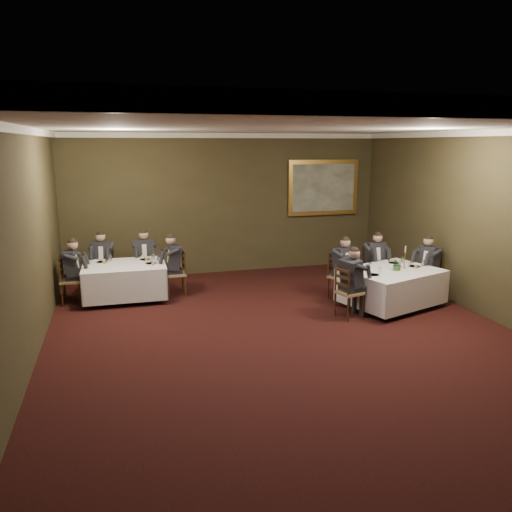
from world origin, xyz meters
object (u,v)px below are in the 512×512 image
chair_main_backright (373,279)px  diner_sec_endleft (71,279)px  table_second (125,279)px  chair_sec_backleft (104,277)px  table_main (391,285)px  chair_sec_endleft (72,290)px  chair_sec_backright (145,275)px  chair_main_endright (428,284)px  diner_sec_backleft (104,268)px  chair_main_endleft (348,303)px  diner_main_backleft (341,275)px  painting (323,188)px  chair_sec_endright (176,283)px  diner_sec_endright (176,273)px  candlestick (405,260)px  diner_main_backright (374,269)px  chair_main_backleft (340,286)px  diner_sec_backright (145,265)px  diner_main_endleft (349,291)px  diner_main_endright (429,274)px  centerpiece (397,263)px

chair_main_backright → diner_sec_endleft: bearing=-11.0°
table_second → chair_sec_backleft: 1.00m
table_main → chair_sec_backleft: (-5.64, 2.83, -0.17)m
table_second → chair_sec_endleft: chair_sec_endleft is taller
chair_main_backright → chair_sec_backright: same height
chair_main_endright → diner_sec_backleft: diner_sec_backleft is taller
diner_sec_endleft → chair_main_endleft: bearing=69.1°
chair_sec_backleft → chair_sec_backright: size_ratio=1.00×
diner_main_backleft → painting: size_ratio=0.69×
chair_main_endright → chair_sec_endright: same height
table_main → table_second: 5.55m
diner_sec_endright → candlestick: diner_sec_endright is taller
diner_sec_endright → chair_sec_backright: bearing=33.1°
chair_main_endleft → diner_sec_endright: diner_sec_endright is taller
table_main → diner_main_backleft: diner_main_backleft is taller
diner_main_backright → chair_sec_endright: diner_main_backright is taller
chair_sec_backleft → chair_sec_endleft: 1.08m
chair_sec_endright → diner_sec_endright: 0.23m
chair_main_backleft → chair_sec_endright: 3.54m
diner_sec_backright → table_main: bearing=150.7°
diner_sec_backleft → diner_sec_backright: size_ratio=1.00×
diner_main_endleft → chair_sec_endright: diner_main_endleft is taller
chair_main_backleft → diner_main_endright: (1.89, -0.39, 0.23)m
chair_main_backleft → diner_main_backright: 1.03m
chair_main_backright → centerpiece: bearing=81.3°
chair_main_backleft → diner_sec_endright: bearing=-49.4°
table_second → chair_sec_endright: 1.09m
diner_sec_backleft → candlestick: 6.58m
chair_main_backright → diner_sec_endright: 4.40m
diner_main_endright → candlestick: size_ratio=2.86×
chair_main_backleft → chair_main_backright: bearing=168.0°
chair_main_endright → diner_sec_endleft: size_ratio=0.74×
diner_main_endleft → diner_sec_endright: bearing=-141.3°
table_second → diner_sec_endleft: diner_sec_endleft is taller
chair_main_backleft → diner_main_endright: bearing=138.2°
table_second → diner_sec_backleft: 0.98m
diner_sec_backleft → chair_sec_endleft: (-0.64, -0.86, -0.23)m
chair_main_backleft → diner_sec_backright: 4.46m
diner_main_backright → diner_main_endright: 1.16m
candlestick → painting: size_ratio=0.24×
table_second → diner_sec_backright: bearing=61.3°
diner_main_endleft → diner_main_endright: (2.22, 0.73, 0.00)m
chair_sec_backright → candlestick: candlestick is taller
chair_main_backright → diner_sec_endleft: (-6.45, 0.89, 0.23)m
chair_main_endright → chair_main_backleft: bearing=63.6°
chair_main_backleft → chair_sec_backright: bearing=-57.6°
chair_sec_backright → chair_main_endleft: bearing=140.0°
table_second → diner_main_endright: bearing=-14.1°
chair_sec_endleft → centerpiece: bearing=75.7°
chair_main_backright → chair_sec_backright: bearing=-22.8°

